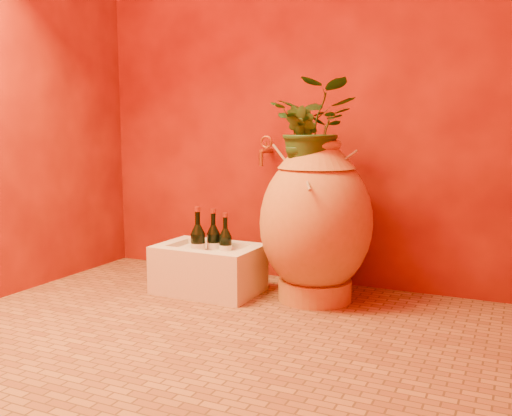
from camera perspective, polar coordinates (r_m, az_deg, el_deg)
The scene contains 10 objects.
floor at distance 2.59m, azimuth -4.66°, elevation -12.17°, with size 2.50×2.50×0.00m, color brown.
wall_back at distance 3.36m, azimuth 3.87°, elevation 14.09°, with size 2.50×0.02×2.50m, color #5D0C05.
amphora at distance 2.95m, azimuth 6.00°, elevation -1.37°, with size 0.61×0.61×0.83m.
stone_basin at distance 3.15m, azimuth -4.76°, elevation -6.17°, with size 0.56×0.38×0.26m.
wine_bottle_a at distance 3.12m, azimuth -3.07°, elevation -3.95°, with size 0.07×0.07×0.30m.
wine_bottle_b at distance 3.11m, azimuth -5.82°, elevation -3.79°, with size 0.08×0.08×0.33m.
wine_bottle_c at distance 3.16m, azimuth -4.27°, elevation -3.70°, with size 0.08×0.08×0.31m.
wall_tap at distance 3.32m, azimuth 0.93°, elevation 5.88°, with size 0.08×0.16×0.17m.
plant_main at distance 2.91m, azimuth 5.87°, elevation 8.04°, with size 0.42×0.37×0.47m, color #1D4016.
plant_side at distance 2.86m, azimuth 4.69°, elevation 6.56°, with size 0.20×0.16×0.36m, color #1D4016.
Camera 1 is at (1.22, -2.11, 0.90)m, focal length 40.00 mm.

